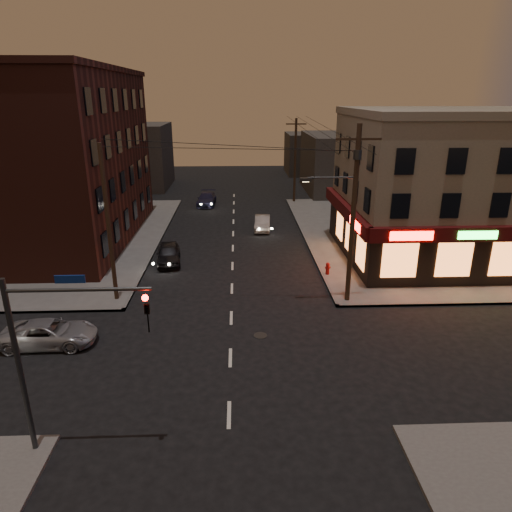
{
  "coord_description": "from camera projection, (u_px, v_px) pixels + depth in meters",
  "views": [
    {
      "loc": [
        0.45,
        -18.41,
        11.56
      ],
      "look_at": [
        1.4,
        5.08,
        3.2
      ],
      "focal_mm": 32.0,
      "sensor_mm": 36.0,
      "label": 1
    }
  ],
  "objects": [
    {
      "name": "bg_building_ne_a",
      "position": [
        347.0,
        163.0,
        56.32
      ],
      "size": [
        10.0,
        12.0,
        7.0
      ],
      "primitive_type": "cube",
      "color": "#3F3D3A",
      "rests_on": "ground"
    },
    {
      "name": "utility_pole_far",
      "position": [
        295.0,
        161.0,
        50.01
      ],
      "size": [
        0.26,
        0.26,
        9.0
      ],
      "primitive_type": "cylinder",
      "color": "#382619",
      "rests_on": "sidewalk_ne"
    },
    {
      "name": "utility_pole_west",
      "position": [
        109.0,
        225.0,
        25.49
      ],
      "size": [
        0.24,
        0.24,
        9.0
      ],
      "primitive_type": "cylinder",
      "color": "#382619",
      "rests_on": "sidewalk_nw"
    },
    {
      "name": "utility_pole_main",
      "position": [
        352.0,
        206.0,
        24.97
      ],
      "size": [
        4.2,
        0.44,
        10.0
      ],
      "color": "#382619",
      "rests_on": "sidewalk_ne"
    },
    {
      "name": "sidewalk_ne",
      "position": [
        439.0,
        234.0,
        39.74
      ],
      "size": [
        24.0,
        28.0,
        0.15
      ],
      "primitive_type": "cube",
      "color": "#514F4C",
      "rests_on": "ground"
    },
    {
      "name": "traffic_signal",
      "position": [
        48.0,
        344.0,
        14.31
      ],
      "size": [
        4.49,
        0.32,
        6.47
      ],
      "color": "#333538",
      "rests_on": "ground"
    },
    {
      "name": "sidewalk_nw",
      "position": [
        19.0,
        239.0,
        38.36
      ],
      "size": [
        24.0,
        28.0,
        0.15
      ],
      "primitive_type": "cube",
      "color": "#514F4C",
      "rests_on": "ground"
    },
    {
      "name": "fire_hydrant",
      "position": [
        328.0,
        268.0,
        30.49
      ],
      "size": [
        0.37,
        0.37,
        0.83
      ],
      "rotation": [
        0.0,
        0.0,
        0.2
      ],
      "color": "#990E0D",
      "rests_on": "sidewalk_ne"
    },
    {
      "name": "sedan_far",
      "position": [
        207.0,
        199.0,
        50.09
      ],
      "size": [
        2.08,
        4.73,
        1.35
      ],
      "primitive_type": "imported",
      "rotation": [
        0.0,
        0.0,
        -0.04
      ],
      "color": "#1D1D3A",
      "rests_on": "ground"
    },
    {
      "name": "suv_cross",
      "position": [
        49.0,
        333.0,
        22.1
      ],
      "size": [
        4.49,
        2.12,
        1.24
      ],
      "primitive_type": "imported",
      "rotation": [
        0.0,
        0.0,
        1.59
      ],
      "color": "#93949B",
      "rests_on": "ground"
    },
    {
      "name": "bg_building_ne_b",
      "position": [
        313.0,
        154.0,
        69.59
      ],
      "size": [
        8.0,
        8.0,
        6.0
      ],
      "primitive_type": "cube",
      "color": "#3F3D3A",
      "rests_on": "ground"
    },
    {
      "name": "ground",
      "position": [
        230.0,
        358.0,
        21.19
      ],
      "size": [
        120.0,
        120.0,
        0.0
      ],
      "primitive_type": "plane",
      "color": "black",
      "rests_on": "ground"
    },
    {
      "name": "sedan_near",
      "position": [
        169.0,
        254.0,
        32.9
      ],
      "size": [
        2.15,
        4.29,
        1.4
      ],
      "primitive_type": "imported",
      "rotation": [
        0.0,
        0.0,
        0.12
      ],
      "color": "black",
      "rests_on": "ground"
    },
    {
      "name": "bg_building_nw",
      "position": [
        133.0,
        156.0,
        58.88
      ],
      "size": [
        9.0,
        10.0,
        8.0
      ],
      "primitive_type": "cube",
      "color": "#3F3D3A",
      "rests_on": "ground"
    },
    {
      "name": "pizza_building",
      "position": [
        454.0,
        186.0,
        32.65
      ],
      "size": [
        15.85,
        12.85,
        10.5
      ],
      "color": "gray",
      "rests_on": "sidewalk_ne"
    },
    {
      "name": "brick_apartment",
      "position": [
        50.0,
        159.0,
        36.29
      ],
      "size": [
        12.0,
        20.0,
        13.0
      ],
      "primitive_type": "cube",
      "color": "#451D16",
      "rests_on": "sidewalk_nw"
    },
    {
      "name": "sedan_mid",
      "position": [
        262.0,
        223.0,
        40.96
      ],
      "size": [
        1.63,
        3.92,
        1.26
      ],
      "primitive_type": "imported",
      "rotation": [
        0.0,
        0.0,
        -0.08
      ],
      "color": "gray",
      "rests_on": "ground"
    }
  ]
}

